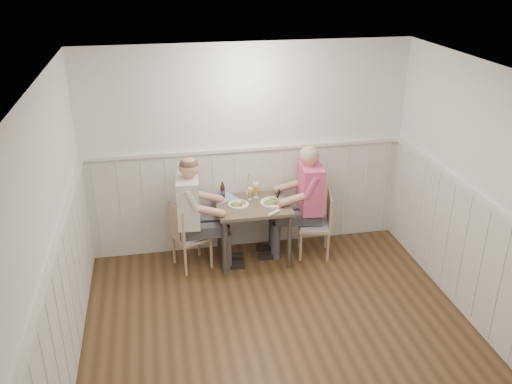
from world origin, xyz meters
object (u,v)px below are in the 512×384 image
(chair_left, at_px, (187,234))
(beer_bottle, at_px, (223,191))
(man_in_pink, at_px, (306,209))
(diner_cream, at_px, (193,222))
(chair_right, at_px, (318,222))
(grass_vase, at_px, (247,185))
(dining_table, at_px, (253,212))

(chair_left, relative_size, beer_bottle, 3.86)
(man_in_pink, relative_size, diner_cream, 1.01)
(chair_right, height_order, grass_vase, grass_vase)
(diner_cream, relative_size, grass_vase, 4.30)
(man_in_pink, bearing_deg, diner_cream, -176.96)
(dining_table, xyz_separation_m, grass_vase, (-0.03, 0.25, 0.25))
(beer_bottle, bearing_deg, dining_table, -36.56)
(chair_left, height_order, grass_vase, grass_vase)
(dining_table, bearing_deg, man_in_pink, 2.63)
(chair_right, relative_size, grass_vase, 2.49)
(chair_left, height_order, man_in_pink, man_in_pink)
(dining_table, height_order, chair_right, chair_right)
(diner_cream, bearing_deg, dining_table, 3.42)
(dining_table, xyz_separation_m, man_in_pink, (0.68, 0.03, -0.03))
(chair_left, xyz_separation_m, grass_vase, (0.78, 0.29, 0.45))
(chair_right, xyz_separation_m, diner_cream, (-1.55, 0.00, 0.15))
(chair_left, height_order, diner_cream, diner_cream)
(chair_left, relative_size, diner_cream, 0.58)
(man_in_pink, height_order, grass_vase, man_in_pink)
(dining_table, distance_m, man_in_pink, 0.68)
(chair_right, bearing_deg, dining_table, 176.85)
(diner_cream, bearing_deg, grass_vase, 22.58)
(man_in_pink, bearing_deg, beer_bottle, 168.03)
(chair_right, distance_m, diner_cream, 1.56)
(chair_left, xyz_separation_m, beer_bottle, (0.47, 0.28, 0.39))
(man_in_pink, bearing_deg, grass_vase, 162.78)
(chair_right, distance_m, grass_vase, 1.00)
(dining_table, distance_m, beer_bottle, 0.46)
(dining_table, relative_size, chair_left, 1.04)
(grass_vase, bearing_deg, man_in_pink, -17.22)
(dining_table, xyz_separation_m, beer_bottle, (-0.33, 0.24, 0.20))
(diner_cream, distance_m, grass_vase, 0.82)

